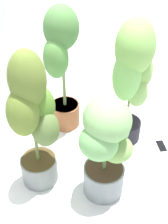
% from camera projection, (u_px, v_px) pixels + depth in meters
% --- Properties ---
extents(ground_plane, '(8.00, 8.00, 0.00)m').
position_uv_depth(ground_plane, '(104.00, 160.00, 2.30)').
color(ground_plane, silver).
rests_on(ground_plane, ground).
extents(potted_plant_back_right, '(0.35, 0.33, 1.01)m').
position_uv_depth(potted_plant_back_right, '(61.00, 63.00, 2.23)').
color(potted_plant_back_right, '#995733').
rests_on(potted_plant_back_right, ground).
extents(potted_plant_front_left, '(0.39, 0.39, 0.75)m').
position_uv_depth(potted_plant_front_left, '(106.00, 144.00, 1.83)').
color(potted_plant_front_left, slate).
rests_on(potted_plant_front_left, ground).
extents(potted_plant_front_right, '(0.42, 0.33, 0.99)m').
position_uv_depth(potted_plant_front_right, '(133.00, 72.00, 2.11)').
color(potted_plant_front_right, black).
rests_on(potted_plant_front_right, ground).
extents(potted_plant_back_left, '(0.32, 0.32, 0.99)m').
position_uv_depth(potted_plant_back_left, '(34.00, 119.00, 1.83)').
color(potted_plant_back_left, slate).
rests_on(potted_plant_back_left, ground).
extents(cell_phone, '(0.16, 0.13, 0.01)m').
position_uv_depth(cell_phone, '(161.00, 146.00, 2.41)').
color(cell_phone, white).
rests_on(cell_phone, ground).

